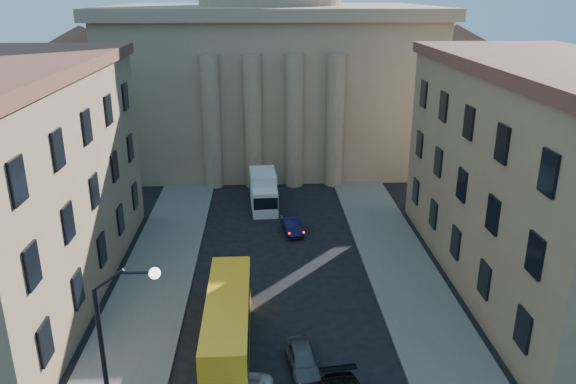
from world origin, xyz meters
name	(u,v)px	position (x,y,z in m)	size (l,w,h in m)	color
sidewalk_left	(140,323)	(-8.50, 18.00, 0.07)	(5.00, 60.00, 0.15)	#5E5B56
sidewalk_right	(425,316)	(8.50, 18.00, 0.07)	(5.00, 60.00, 0.15)	#5E5B56
church	(271,52)	(0.00, 55.47, 11.88)	(68.02, 28.76, 36.60)	#8D7257
building_left	(1,185)	(-17.00, 22.00, 7.42)	(11.60, 26.60, 14.70)	#988159
building_right	(549,177)	(17.00, 22.00, 7.42)	(11.60, 26.60, 14.70)	#988159
street_lamp	(116,350)	(-6.97, 8.00, 5.29)	(2.62, 0.44, 8.83)	black
car_right_far	(303,360)	(0.80, 13.27, 0.64)	(1.50, 3.73, 1.27)	#4A494E
car_right_distant	(292,225)	(1.17, 30.98, 0.62)	(1.30, 3.74, 1.23)	black
city_bus	(228,320)	(-3.15, 15.79, 1.54)	(2.41, 10.19, 2.87)	#FFAF1C
box_truck	(264,192)	(-1.08, 36.71, 1.49)	(2.55, 5.82, 3.14)	silver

